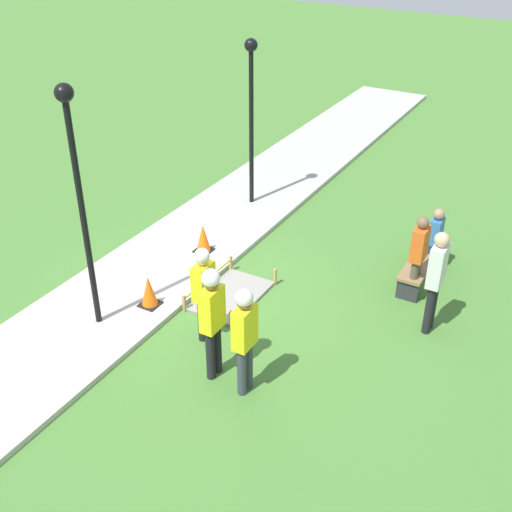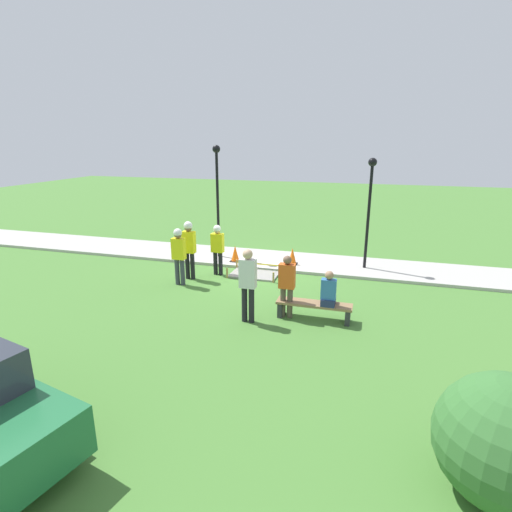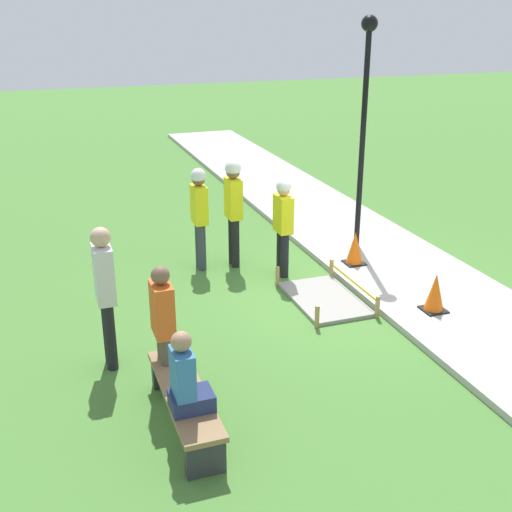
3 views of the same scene
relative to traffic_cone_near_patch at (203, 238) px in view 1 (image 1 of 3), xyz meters
name	(u,v)px [view 1 (image 1 of 3)]	position (x,y,z in m)	size (l,w,h in m)	color
ground_plane	(200,294)	(1.21, 0.72, -0.39)	(60.00, 60.00, 0.00)	#477A33
sidewalk	(150,275)	(1.21, -0.44, -0.34)	(28.00, 2.32, 0.10)	#ADAAA3
wet_concrete_patch	(231,296)	(1.03, 1.28, -0.35)	(1.60, 1.02, 0.34)	gray
traffic_cone_near_patch	(203,238)	(0.00, 0.00, 0.00)	(0.34, 0.34, 0.58)	black
traffic_cone_far_patch	(149,291)	(2.05, 0.24, 0.00)	(0.34, 0.34, 0.58)	black
park_bench	(423,263)	(-1.36, 4.08, -0.07)	(1.88, 0.44, 0.44)	#2D2D33
person_seated_on_bench	(434,234)	(-1.70, 4.13, 0.40)	(0.36, 0.44, 0.89)	navy
worker_supervisor	(245,332)	(3.00, 2.75, 0.68)	(0.40, 0.26, 1.79)	#383D47
worker_assistant	(204,287)	(2.21, 1.52, 0.61)	(0.40, 0.24, 1.69)	black
worker_trainee	(212,313)	(2.93, 2.16, 0.76)	(0.40, 0.27, 1.89)	black
bystander_in_orange_shirt	(419,253)	(-0.67, 4.14, 0.52)	(0.40, 0.22, 1.62)	brown
bystander_in_gray_shirt	(436,276)	(0.18, 4.67, 0.68)	(0.40, 0.24, 1.86)	black
lamppost_near	(77,177)	(2.86, -0.23, 2.36)	(0.28, 0.28, 4.07)	black
lamppost_far	(251,99)	(-2.47, -0.31, 2.15)	(0.28, 0.28, 3.69)	black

